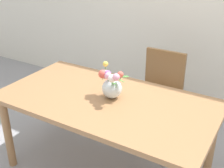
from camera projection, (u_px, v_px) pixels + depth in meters
The scene contains 3 objects.
dining_table at pixel (106, 108), 2.40m from camera, with size 1.75×0.93×0.74m.
chair_far at pixel (160, 89), 3.02m from camera, with size 0.42×0.42×0.90m.
flower_vase at pixel (111, 85), 2.34m from camera, with size 0.24×0.21×0.27m.
Camera 1 is at (1.11, -1.77, 1.86)m, focal length 47.15 mm.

